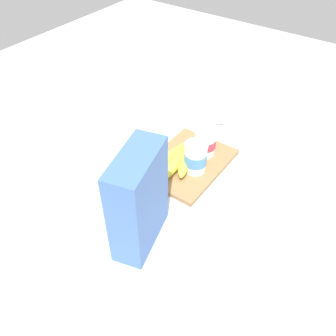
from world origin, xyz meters
The scene contains 7 objects.
ground_plane centered at (0.00, 0.00, 0.00)m, with size 2.40×2.40×0.00m, color silver.
cutting_board centered at (0.00, 0.00, 0.01)m, with size 0.29×0.21×0.01m, color #A37A4C.
cereal_box centered at (0.30, 0.06, 0.13)m, with size 0.18×0.08×0.27m, color #4770B7.
yogurt_cup_front centered at (-0.07, 0.02, 0.06)m, with size 0.07×0.07×0.09m.
yogurt_cup_back centered at (0.02, 0.04, 0.06)m, with size 0.07×0.07×0.10m.
banana_bunch centered at (0.02, -0.02, 0.03)m, with size 0.20×0.12×0.04m.
spoon centered at (-0.24, -0.05, 0.01)m, with size 0.10×0.11×0.01m.
Camera 1 is at (0.73, 0.44, 0.76)m, focal length 38.82 mm.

